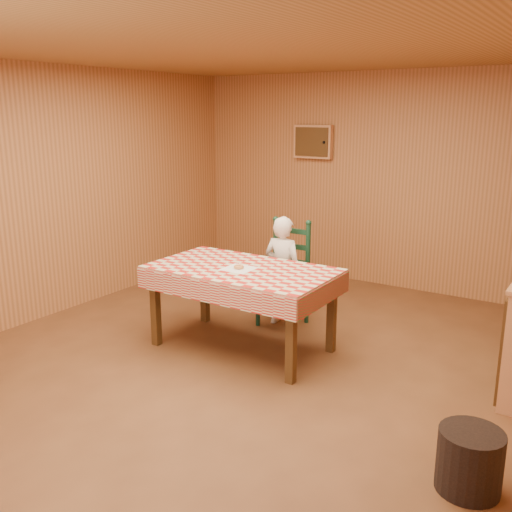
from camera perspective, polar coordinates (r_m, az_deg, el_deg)
The scene contains 8 objects.
ground at distance 4.93m, azimuth -1.29°, elevation -11.25°, with size 6.00×6.00×0.00m, color brown.
cabin_walls at distance 4.91m, azimuth 2.12°, elevation 10.76°, with size 5.10×6.05×2.65m.
dining_table at distance 5.12m, azimuth -1.40°, elevation -2.06°, with size 1.66×0.96×0.77m.
ladder_chair at distance 5.81m, azimuth 2.98°, elevation -1.97°, with size 0.44×0.40×1.08m.
seated_child at distance 5.74m, azimuth 2.71°, elevation -1.54°, with size 0.41×0.27×1.12m, color white.
napkin at distance 5.05m, azimuth -1.73°, elevation -1.28°, with size 0.26×0.26×0.00m, color white.
donut at distance 5.05m, azimuth -1.73°, elevation -1.09°, with size 0.09×0.09×0.03m, color #D1894B.
storage_bin at distance 3.67m, azimuth 20.57°, elevation -18.62°, with size 0.37×0.37×0.37m, color black.
Camera 1 is at (2.51, -3.68, 2.12)m, focal length 40.00 mm.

